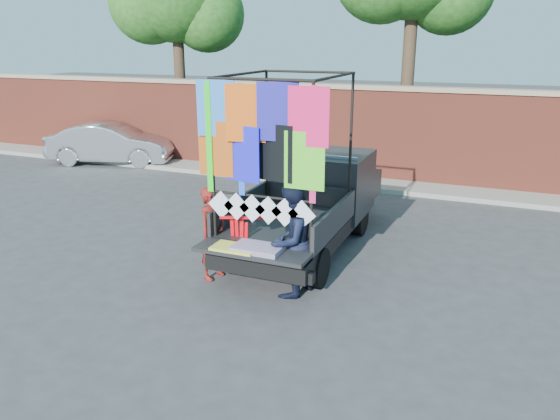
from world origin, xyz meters
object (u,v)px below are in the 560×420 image
at_px(pickup_truck, 315,199).
at_px(sedan, 112,143).
at_px(man, 291,241).
at_px(woman, 213,233).

relative_size(pickup_truck, sedan, 1.33).
height_order(pickup_truck, sedan, pickup_truck).
bearing_deg(man, pickup_truck, -155.23).
relative_size(pickup_truck, man, 2.97).
bearing_deg(sedan, woman, -148.43).
distance_m(sedan, man, 10.83).
height_order(woman, man, man).
relative_size(pickup_truck, woman, 3.37).
bearing_deg(woman, sedan, 57.71).
distance_m(pickup_truck, sedan, 9.13).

